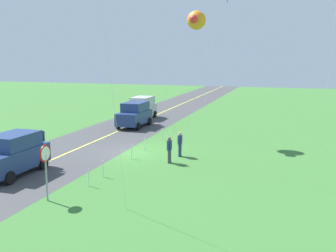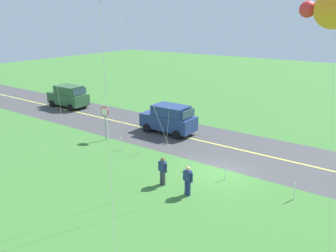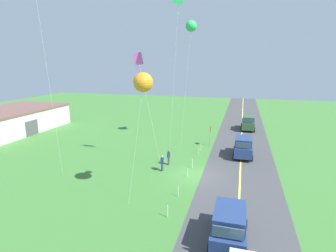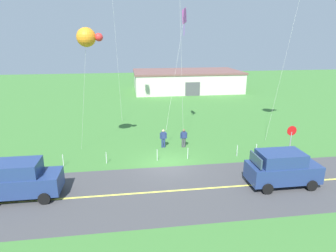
{
  "view_description": "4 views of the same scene",
  "coord_description": "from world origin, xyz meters",
  "px_view_note": "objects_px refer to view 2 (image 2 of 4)",
  "views": [
    {
      "loc": [
        24.17,
        10.11,
        6.4
      ],
      "look_at": [
        0.77,
        2.8,
        2.06
      ],
      "focal_mm": 42.53,
      "sensor_mm": 36.0,
      "label": 1
    },
    {
      "loc": [
        -7.94,
        16.55,
        8.67
      ],
      "look_at": [
        0.9,
        4.09,
        3.78
      ],
      "focal_mm": 35.84,
      "sensor_mm": 36.0,
      "label": 2
    },
    {
      "loc": [
        -23.24,
        -3.75,
        10.29
      ],
      "look_at": [
        1.88,
        3.31,
        4.15
      ],
      "focal_mm": 28.42,
      "sensor_mm": 36.0,
      "label": 3
    },
    {
      "loc": [
        -2.73,
        -19.64,
        8.95
      ],
      "look_at": [
        0.45,
        2.7,
        2.11
      ],
      "focal_mm": 31.1,
      "sensor_mm": 36.0,
      "label": 4
    }
  ],
  "objects_px": {
    "car_parked_east_far": "(68,96)",
    "person_adult_companion": "(188,180)",
    "stop_sign": "(105,117)",
    "kite_pink_drift": "(332,9)",
    "person_adult_near": "(163,170)",
    "car_suv_foreground": "(169,119)"
  },
  "relations": [
    {
      "from": "car_parked_east_far",
      "to": "person_adult_companion",
      "type": "relative_size",
      "value": 2.75
    },
    {
      "from": "stop_sign",
      "to": "person_adult_companion",
      "type": "distance_m",
      "value": 10.12
    },
    {
      "from": "person_adult_companion",
      "to": "kite_pink_drift",
      "type": "relative_size",
      "value": 0.16
    },
    {
      "from": "car_parked_east_far",
      "to": "kite_pink_drift",
      "type": "distance_m",
      "value": 27.57
    },
    {
      "from": "car_parked_east_far",
      "to": "stop_sign",
      "type": "bearing_deg",
      "value": 154.83
    },
    {
      "from": "person_adult_near",
      "to": "person_adult_companion",
      "type": "height_order",
      "value": "same"
    },
    {
      "from": "stop_sign",
      "to": "person_adult_companion",
      "type": "bearing_deg",
      "value": 159.62
    },
    {
      "from": "stop_sign",
      "to": "person_adult_near",
      "type": "bearing_deg",
      "value": 156.68
    },
    {
      "from": "stop_sign",
      "to": "person_adult_near",
      "type": "height_order",
      "value": "stop_sign"
    },
    {
      "from": "car_parked_east_far",
      "to": "person_adult_near",
      "type": "bearing_deg",
      "value": 155.62
    },
    {
      "from": "stop_sign",
      "to": "person_adult_companion",
      "type": "height_order",
      "value": "stop_sign"
    },
    {
      "from": "stop_sign",
      "to": "person_adult_near",
      "type": "relative_size",
      "value": 1.6
    },
    {
      "from": "stop_sign",
      "to": "person_adult_near",
      "type": "xyz_separation_m",
      "value": [
        -7.72,
        3.33,
        -0.94
      ]
    },
    {
      "from": "person_adult_near",
      "to": "kite_pink_drift",
      "type": "xyz_separation_m",
      "value": [
        -7.32,
        -0.18,
        8.14
      ]
    },
    {
      "from": "person_adult_near",
      "to": "kite_pink_drift",
      "type": "distance_m",
      "value": 10.95
    },
    {
      "from": "car_suv_foreground",
      "to": "person_adult_companion",
      "type": "relative_size",
      "value": 2.75
    },
    {
      "from": "car_parked_east_far",
      "to": "stop_sign",
      "type": "height_order",
      "value": "stop_sign"
    },
    {
      "from": "car_suv_foreground",
      "to": "car_parked_east_far",
      "type": "xyz_separation_m",
      "value": [
        13.08,
        -0.68,
        0.0
      ]
    },
    {
      "from": "car_parked_east_far",
      "to": "kite_pink_drift",
      "type": "height_order",
      "value": "kite_pink_drift"
    },
    {
      "from": "car_parked_east_far",
      "to": "person_adult_companion",
      "type": "bearing_deg",
      "value": 157.1
    },
    {
      "from": "car_suv_foreground",
      "to": "person_adult_near",
      "type": "distance_m",
      "value": 8.85
    },
    {
      "from": "person_adult_companion",
      "to": "kite_pink_drift",
      "type": "bearing_deg",
      "value": 80.71
    }
  ]
}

